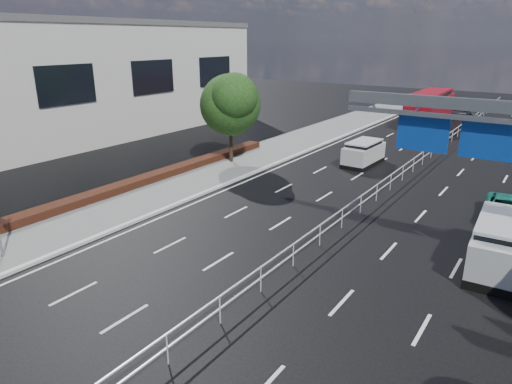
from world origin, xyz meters
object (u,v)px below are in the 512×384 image
Objects in this scene: near_car_dark at (462,109)px; parked_car_teal at (506,209)px; overhead_gantry at (512,136)px; red_bus at (430,107)px; silver_minivan at (503,245)px; near_car_silver at (417,125)px; white_minivan at (364,153)px.

near_car_dark is 35.31m from parked_car_teal.
overhead_gantry is at bearing -92.97° from parked_car_teal.
red_bus reaches higher than silver_minivan.
near_car_dark reaches higher than near_car_silver.
red_bus is 34.02m from silver_minivan.
near_car_silver is 0.91× the size of parked_car_teal.
red_bus is 2.27× the size of silver_minivan.
near_car_dark is at bearing 89.31° from white_minivan.
near_car_silver is (-0.38, 15.06, -0.20)m from white_minivan.
parked_car_teal is (-0.54, 5.80, -0.44)m from silver_minivan.
red_bus is 28.42m from parked_car_teal.
red_bus is at bearing 107.01° from parked_car_teal.
near_car_silver is at bearing 93.52° from white_minivan.
red_bus is 8.14m from near_car_dark.
silver_minivan reaches higher than parked_car_teal.
red_bus is at bearing 74.93° from near_car_dark.
red_bus is (-0.49, 20.00, 0.95)m from white_minivan.
white_minivan is 15.06m from near_car_silver.
silver_minivan reaches higher than near_car_dark.
silver_minivan is (9.35, -39.99, 0.19)m from near_car_dark.
white_minivan is 16.17m from silver_minivan.
near_car_dark is (1.84, 7.86, -0.98)m from red_bus.
red_bus is 2.29× the size of near_car_dark.
overhead_gantry reaches higher than silver_minivan.
white_minivan is at bearing 128.70° from silver_minivan.
red_bus reaches higher than near_car_silver.
white_minivan is (-10.40, 13.08, -4.73)m from overhead_gantry.
overhead_gantry reaches higher than white_minivan.
white_minivan is at bearing -90.24° from red_bus.
overhead_gantry is at bearing -49.43° from white_minivan.
white_minivan reaches higher than parked_car_teal.
near_car_silver is 0.77× the size of near_car_dark.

